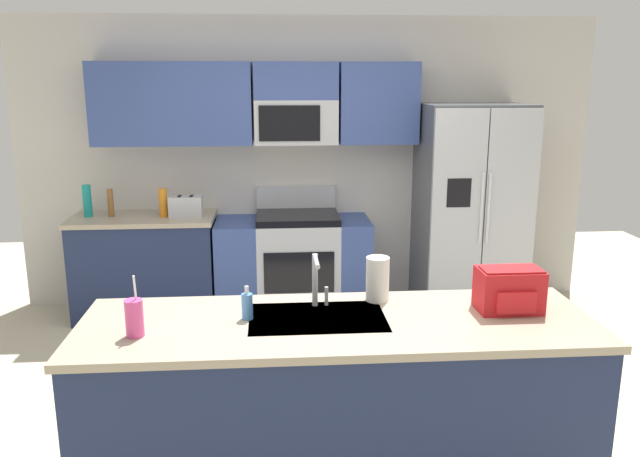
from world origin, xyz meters
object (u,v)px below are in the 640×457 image
(sink_faucet, at_px, (316,276))
(paper_towel_roll, at_px, (378,279))
(toaster, at_px, (186,206))
(drink_cup_pink, at_px, (134,318))
(refrigerator, at_px, (470,210))
(backpack, at_px, (509,289))
(pepper_mill, at_px, (111,203))
(bottle_orange, at_px, (163,203))
(soap_dispenser, at_px, (247,306))
(range_oven, at_px, (293,263))
(bottle_teal, at_px, (87,201))

(sink_faucet, xyz_separation_m, paper_towel_roll, (0.33, 0.08, -0.05))
(toaster, height_order, drink_cup_pink, drink_cup_pink)
(refrigerator, relative_size, backpack, 5.78)
(toaster, bearing_deg, sink_faucet, -67.10)
(toaster, bearing_deg, pepper_mill, 175.56)
(drink_cup_pink, bearing_deg, refrigerator, 47.10)
(bottle_orange, bearing_deg, backpack, -48.57)
(drink_cup_pink, bearing_deg, backpack, 5.84)
(paper_towel_roll, bearing_deg, soap_dispenser, -162.52)
(range_oven, height_order, backpack, backpack)
(bottle_teal, bearing_deg, range_oven, -0.57)
(refrigerator, relative_size, soap_dispenser, 10.88)
(pepper_mill, relative_size, paper_towel_roll, 1.00)
(toaster, relative_size, sink_faucet, 0.99)
(toaster, relative_size, backpack, 0.87)
(pepper_mill, relative_size, drink_cup_pink, 0.81)
(soap_dispenser, relative_size, paper_towel_roll, 0.71)
(pepper_mill, xyz_separation_m, paper_towel_roll, (1.94, -2.25, -0.00))
(pepper_mill, height_order, paper_towel_roll, same)
(soap_dispenser, relative_size, backpack, 0.53)
(sink_faucet, bearing_deg, toaster, 112.90)
(sink_faucet, bearing_deg, drink_cup_pink, -160.11)
(range_oven, distance_m, soap_dispenser, 2.55)
(drink_cup_pink, relative_size, soap_dispenser, 1.74)
(bottle_teal, xyz_separation_m, drink_cup_pink, (0.94, -2.67, -0.05))
(range_oven, distance_m, sink_faucet, 2.42)
(paper_towel_roll, distance_m, backpack, 0.68)
(sink_faucet, xyz_separation_m, drink_cup_pink, (-0.86, -0.31, -0.08))
(refrigerator, height_order, bottle_orange, refrigerator)
(drink_cup_pink, distance_m, soap_dispenser, 0.54)
(drink_cup_pink, bearing_deg, range_oven, 72.80)
(pepper_mill, distance_m, drink_cup_pink, 2.75)
(bottle_orange, relative_size, soap_dispenser, 1.45)
(toaster, xyz_separation_m, pepper_mill, (-0.64, 0.05, 0.03))
(toaster, bearing_deg, paper_towel_roll, -59.51)
(range_oven, bearing_deg, soap_dispenser, -97.15)
(bottle_teal, xyz_separation_m, paper_towel_roll, (2.14, -2.27, -0.02))
(range_oven, distance_m, toaster, 1.07)
(paper_towel_roll, bearing_deg, sink_faucet, -166.45)
(sink_faucet, distance_m, soap_dispenser, 0.39)
(bottle_teal, height_order, bottle_orange, bottle_teal)
(range_oven, relative_size, paper_towel_roll, 5.67)
(paper_towel_roll, bearing_deg, range_oven, 99.46)
(range_oven, xyz_separation_m, bottle_orange, (-1.11, -0.04, 0.58))
(soap_dispenser, xyz_separation_m, backpack, (1.33, 0.01, 0.05))
(range_oven, bearing_deg, toaster, -176.74)
(range_oven, distance_m, paper_towel_roll, 2.36)
(range_oven, relative_size, bottle_teal, 4.93)
(pepper_mill, xyz_separation_m, bottle_teal, (-0.20, 0.02, 0.02))
(pepper_mill, xyz_separation_m, drink_cup_pink, (0.75, -2.65, -0.03))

